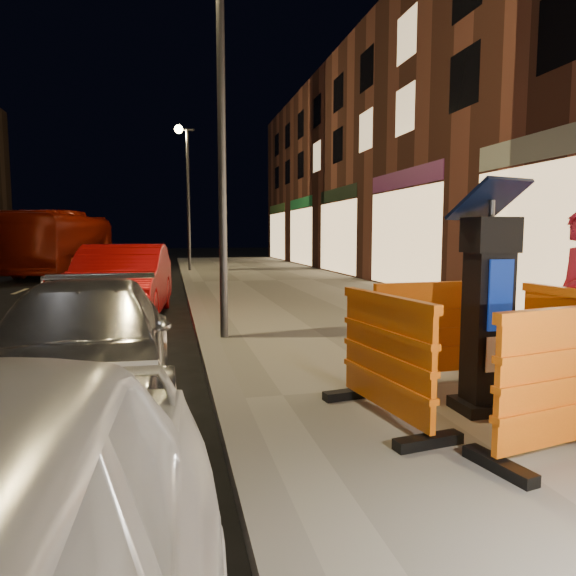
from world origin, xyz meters
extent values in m
plane|color=black|center=(0.00, 0.00, 0.00)|extent=(120.00, 120.00, 0.00)
cube|color=gray|center=(3.00, 0.00, 0.07)|extent=(6.00, 60.00, 0.15)
cube|color=slate|center=(0.00, 0.00, 0.07)|extent=(0.30, 60.00, 0.15)
cube|color=black|center=(2.18, -0.83, 1.11)|extent=(0.67, 0.67, 1.92)
cube|color=orange|center=(2.18, -1.78, 0.69)|extent=(1.46, 0.83, 1.07)
cube|color=orange|center=(2.18, 0.12, 0.69)|extent=(1.41, 0.65, 1.07)
cube|color=orange|center=(1.23, -0.83, 0.69)|extent=(0.76, 1.44, 1.07)
imported|color=#B6B6BB|center=(-1.40, 0.63, 0.00)|extent=(1.87, 4.29, 1.23)
imported|color=#A50A0D|center=(-1.50, 6.09, 0.00)|extent=(1.93, 4.70, 1.51)
imported|color=maroon|center=(-5.12, 19.15, 0.00)|extent=(3.11, 9.75, 2.67)
cylinder|color=#3F3F44|center=(0.25, 3.00, 3.15)|extent=(0.12, 0.12, 6.00)
cylinder|color=#3F3F44|center=(0.25, 18.00, 3.15)|extent=(0.12, 0.12, 6.00)
camera|label=1|loc=(-0.51, -4.78, 1.73)|focal=32.00mm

